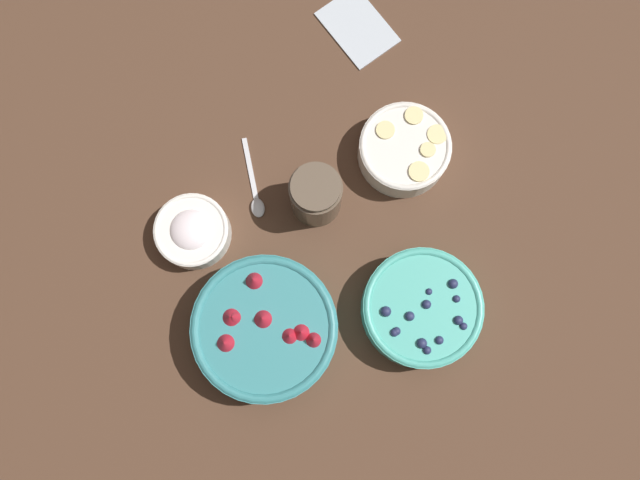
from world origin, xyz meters
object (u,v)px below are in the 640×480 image
Objects in this scene: bowl_cream at (192,231)px; bowl_strawberries at (265,328)px; bowl_blueberries at (422,308)px; bowl_bananas at (404,149)px; jar_chocolate at (316,195)px.

bowl_strawberries is at bearing -178.85° from bowl_cream.
bowl_strawberries is at bearing 60.61° from bowl_blueberries.
bowl_strawberries is 1.49× the size of bowl_bananas.
bowl_cream is (0.31, 0.21, -0.01)m from bowl_blueberries.
bowl_strawberries is 0.24m from bowl_blueberries.
bowl_blueberries is 0.26m from bowl_bananas.
bowl_blueberries is at bearing -145.61° from bowl_cream.
bowl_bananas is at bearing -105.20° from bowl_cream.
jar_chocolate is (0.12, -0.18, 0.00)m from bowl_strawberries.
jar_chocolate reaches higher than bowl_cream.
bowl_bananas is 0.16m from jar_chocolate.
bowl_strawberries is 0.22m from jar_chocolate.
bowl_cream is at bearing 34.39° from bowl_blueberries.
bowl_bananas is 0.36m from bowl_cream.
bowl_blueberries is at bearing 147.68° from bowl_bananas.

